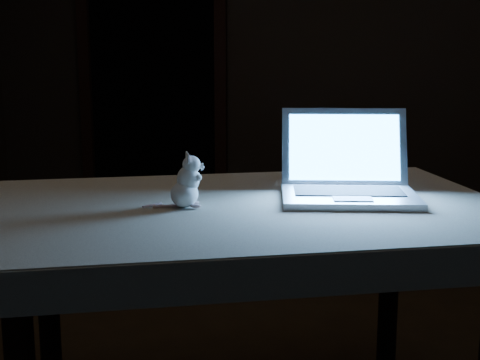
# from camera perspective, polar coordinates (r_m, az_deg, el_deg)

# --- Properties ---
(back_wall) EXTENTS (4.50, 0.04, 2.60)m
(back_wall) POSITION_cam_1_polar(r_m,az_deg,el_deg) (4.71, 5.92, 13.41)
(back_wall) COLOR black
(back_wall) RESTS_ON ground
(doorway) EXTENTS (1.06, 0.36, 2.13)m
(doorway) POSITION_cam_1_polar(r_m,az_deg,el_deg) (4.93, -7.21, 10.54)
(doorway) COLOR black
(doorway) RESTS_ON back_wall
(table) EXTENTS (1.47, 1.21, 0.68)m
(table) POSITION_cam_1_polar(r_m,az_deg,el_deg) (1.92, 0.43, -12.13)
(table) COLOR black
(table) RESTS_ON floor
(tablecloth) EXTENTS (1.56, 1.25, 0.09)m
(tablecloth) POSITION_cam_1_polar(r_m,az_deg,el_deg) (1.84, -1.59, -3.20)
(tablecloth) COLOR beige
(tablecloth) RESTS_ON table
(laptop) EXTENTS (0.40, 0.36, 0.24)m
(laptop) POSITION_cam_1_polar(r_m,az_deg,el_deg) (1.85, 9.08, 1.99)
(laptop) COLOR silver
(laptop) RESTS_ON tablecloth
(plush_mouse) EXTENTS (0.14, 0.14, 0.14)m
(plush_mouse) POSITION_cam_1_polar(r_m,az_deg,el_deg) (1.77, -4.59, -0.02)
(plush_mouse) COLOR white
(plush_mouse) RESTS_ON tablecloth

